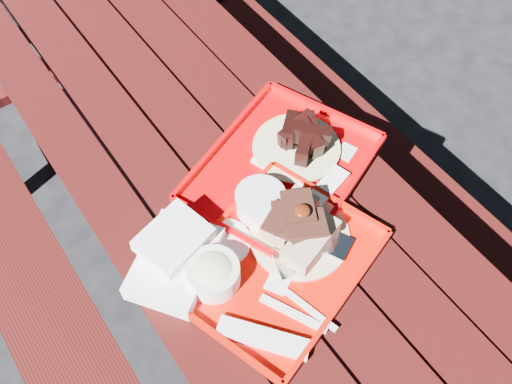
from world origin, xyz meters
The scene contains 5 objects.
ground centered at (0.00, 0.00, 0.00)m, with size 60.00×60.00×0.00m, color black.
picnic_table_near centered at (0.00, 0.00, 0.56)m, with size 1.41×2.40×0.75m.
near_tray centered at (-0.06, -0.29, 0.79)m, with size 0.55×0.49×0.15m.
far_tray centered at (0.12, -0.11, 0.77)m, with size 0.59×0.53×0.08m.
white_cloth centered at (-0.25, -0.17, 0.79)m, with size 0.28×0.27×0.09m.
Camera 1 is at (-0.45, -0.79, 1.97)m, focal length 40.00 mm.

